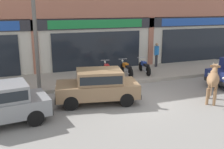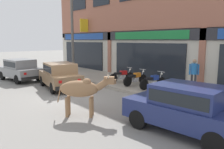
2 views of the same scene
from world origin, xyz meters
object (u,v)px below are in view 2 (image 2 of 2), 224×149
(cow, at_px, (82,89))
(car_0, at_px, (60,74))
(utility_pole, at_px, (72,34))
(motorcycle_1, at_px, (135,78))
(motorcycle_2, at_px, (153,81))
(car_1, at_px, (186,106))
(car_2, at_px, (20,69))
(pedestrian, at_px, (194,71))
(motorcycle_0, at_px, (122,76))

(cow, xyz_separation_m, car_0, (-4.77, 1.62, -0.19))
(cow, relative_size, utility_pole, 0.28)
(car_0, height_order, motorcycle_1, car_0)
(car_0, distance_m, utility_pole, 3.98)
(motorcycle_2, bearing_deg, car_1, -41.14)
(car_1, bearing_deg, utility_pole, 167.04)
(car_1, xyz_separation_m, car_2, (-11.95, -0.80, 0.00))
(pedestrian, bearing_deg, motorcycle_2, -139.70)
(motorcycle_2, bearing_deg, motorcycle_0, -179.39)
(motorcycle_2, relative_size, pedestrian, 1.13)
(car_2, height_order, pedestrian, pedestrian)
(cow, relative_size, motorcycle_0, 0.93)
(car_1, distance_m, pedestrian, 5.38)
(car_0, bearing_deg, motorcycle_1, 49.81)
(motorcycle_0, distance_m, pedestrian, 4.25)
(car_1, distance_m, car_2, 11.97)
(car_0, bearing_deg, car_1, -0.71)
(motorcycle_1, bearing_deg, pedestrian, 26.54)
(motorcycle_0, xyz_separation_m, utility_pole, (-3.90, -1.08, 2.60))
(cow, distance_m, utility_pole, 8.33)
(utility_pole, bearing_deg, car_0, -44.78)
(car_1, bearing_deg, motorcycle_1, 146.64)
(car_2, distance_m, motorcycle_2, 9.05)
(motorcycle_2, xyz_separation_m, utility_pole, (-6.29, -1.10, 2.60))
(car_0, xyz_separation_m, motorcycle_0, (1.62, 3.34, -0.25))
(car_1, relative_size, pedestrian, 2.32)
(car_2, height_order, motorcycle_0, car_2)
(pedestrian, height_order, utility_pole, utility_pole)
(cow, bearing_deg, car_1, 25.31)
(cow, distance_m, motorcycle_1, 5.33)
(motorcycle_0, bearing_deg, car_0, -115.81)
(car_0, distance_m, pedestrian, 7.32)
(car_2, xyz_separation_m, motorcycle_2, (7.98, 4.27, -0.25))
(car_2, distance_m, pedestrian, 11.10)
(car_1, xyz_separation_m, motorcycle_0, (-6.36, 3.44, -0.25))
(car_2, bearing_deg, cow, -4.69)
(pedestrian, bearing_deg, motorcycle_0, -161.02)
(motorcycle_1, distance_m, utility_pole, 5.80)
(motorcycle_2, bearing_deg, car_2, -151.88)
(motorcycle_0, bearing_deg, motorcycle_1, -1.40)
(car_1, bearing_deg, motorcycle_2, 138.86)
(car_2, xyz_separation_m, motorcycle_1, (6.77, 4.21, -0.25))
(cow, xyz_separation_m, utility_pole, (-7.05, 3.88, 2.16))
(cow, xyz_separation_m, car_1, (3.21, 1.52, -0.19))
(pedestrian, bearing_deg, car_2, -149.61)
(motorcycle_0, distance_m, motorcycle_2, 2.40)
(car_2, relative_size, utility_pole, 0.63)
(cow, bearing_deg, utility_pole, 151.18)
(car_1, height_order, motorcycle_1, car_1)
(motorcycle_1, relative_size, motorcycle_2, 1.00)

